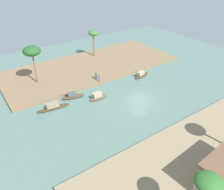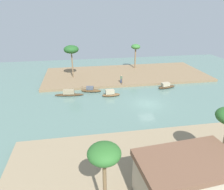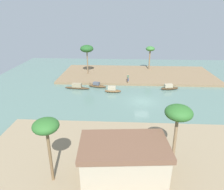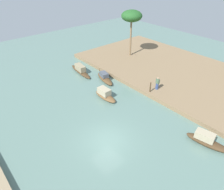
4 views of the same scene
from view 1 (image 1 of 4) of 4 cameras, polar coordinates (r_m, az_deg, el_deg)
The scene contains 11 objects.
river_water at distance 38.01m, azimuth 6.79°, elevation -1.22°, with size 67.92×67.92×0.00m, color slate.
riverbank_left at distance 49.18m, azimuth -5.26°, elevation 7.19°, with size 36.51×15.29×0.50m, color #846B4C.
sampan_foreground at distance 37.83m, azimuth -3.56°, elevation -0.38°, with size 3.24×1.11×1.20m.
sampan_with_tall_canopy at distance 36.48m, azimuth -14.55°, elevation -2.87°, with size 5.22×1.39×1.17m.
sampan_upstream_small at distance 38.59m, azimuth -9.79°, elevation -0.27°, with size 3.90×1.79×1.08m.
sampan_open_hull at distance 45.25m, azimuth 7.35°, elevation 5.06°, with size 3.82×1.72×1.17m.
person_on_near_bank at distance 42.94m, azimuth -3.94°, elevation 4.81°, with size 0.41×0.36×1.54m.
mooring_post at distance 42.06m, azimuth -3.28°, elevation 4.16°, with size 0.14×0.14×1.24m, color #4C3823.
palm_tree_left_near at distance 52.39m, azimuth -4.70°, elevation 14.93°, with size 2.24×2.24×5.92m.
palm_tree_left_far at distance 41.74m, azimuth -19.44°, elevation 10.25°, with size 3.07×3.07×6.93m.
palm_tree_right_short at distance 19.65m, azimuth 22.91°, elevation -19.78°, with size 2.16×2.16×6.13m.
Camera 1 is at (21.80, 23.48, 20.44)m, focal length 36.57 mm.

